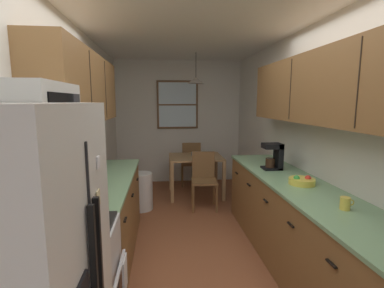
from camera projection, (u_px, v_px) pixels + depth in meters
The scene contains 22 objects.
ground_plane at pixel (192, 238), 3.56m from camera, with size 12.00×12.00×0.00m, color brown.
wall_left at pixel (75, 140), 3.22m from camera, with size 0.10×9.00×2.55m, color silver.
wall_right at pixel (299, 137), 3.51m from camera, with size 0.10×9.00×2.55m, color silver.
wall_back at pixel (179, 122), 5.97m from camera, with size 4.40×0.10×2.55m, color silver.
ceiling_slab at pixel (192, 23), 3.17m from camera, with size 4.40×9.00×0.08m, color white.
microwave_over_range at pixel (32, 112), 1.62m from camera, with size 0.39×0.63×0.34m.
counter_left at pixel (104, 218), 3.06m from camera, with size 0.64×1.94×0.90m.
upper_cabinets_left at pixel (82, 88), 2.79m from camera, with size 0.33×2.02×0.68m.
counter_right at pixel (307, 235), 2.68m from camera, with size 0.64×3.43×0.90m.
upper_cabinets_right at pixel (335, 87), 2.44m from camera, with size 0.33×3.11×0.67m.
dining_table at pixel (196, 162), 5.11m from camera, with size 0.95×0.78×0.73m.
dining_chair_near at pixel (204, 177), 4.54m from camera, with size 0.43×0.43×0.90m.
dining_chair_far at pixel (191, 161), 5.71m from camera, with size 0.42×0.42×0.90m.
pendant_light at pixel (196, 80), 4.89m from camera, with size 0.30×0.30×0.53m.
back_window at pixel (177, 105), 5.84m from camera, with size 0.85×0.05×0.99m.
trash_bin at pixel (141, 191), 4.47m from camera, with size 0.36×0.36×0.59m, color white.
storage_canister at pixel (83, 191), 2.25m from camera, with size 0.11×0.11×0.20m.
dish_towel at pixel (125, 274), 1.99m from camera, with size 0.02×0.16×0.24m, color white.
coffee_maker at pixel (274, 156), 3.38m from camera, with size 0.22×0.18×0.31m.
mug_by_coffeemaker at pixel (345, 203), 2.12m from camera, with size 0.11×0.07×0.10m.
fruit_bowl at pixel (302, 181), 2.78m from camera, with size 0.25×0.25×0.09m.
table_serving_bowl at pixel (196, 154), 5.15m from camera, with size 0.19×0.19×0.06m, color #4C7299.
Camera 1 is at (-0.36, -2.32, 1.71)m, focal length 26.30 mm.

